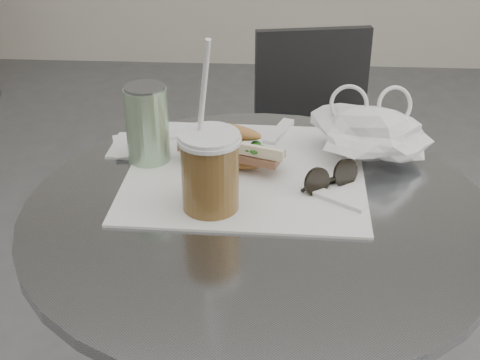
# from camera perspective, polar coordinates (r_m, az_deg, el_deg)

# --- Properties ---
(cafe_table) EXTENTS (0.76, 0.76, 0.74)m
(cafe_table) POSITION_cam_1_polar(r_m,az_deg,el_deg) (1.24, 1.40, -13.27)
(cafe_table) COLOR slate
(cafe_table) RESTS_ON ground
(chair_far) EXTENTS (0.41, 0.44, 0.78)m
(chair_far) POSITION_cam_1_polar(r_m,az_deg,el_deg) (1.91, 6.69, -1.02)
(chair_far) COLOR #2B2B2D
(chair_far) RESTS_ON ground
(sandwich_paper) EXTENTS (0.42, 0.40, 0.00)m
(sandwich_paper) POSITION_cam_1_polar(r_m,az_deg,el_deg) (1.17, 0.49, 0.73)
(sandwich_paper) COLOR white
(sandwich_paper) RESTS_ON cafe_table
(banh_mi) EXTENTS (0.24, 0.16, 0.08)m
(banh_mi) POSITION_cam_1_polar(r_m,az_deg,el_deg) (1.17, -0.78, 2.82)
(banh_mi) COLOR #B58244
(banh_mi) RESTS_ON sandwich_paper
(iced_coffee) EXTENTS (0.10, 0.10, 0.28)m
(iced_coffee) POSITION_cam_1_polar(r_m,az_deg,el_deg) (1.03, -2.58, 0.77)
(iced_coffee) COLOR brown
(iced_coffee) RESTS_ON cafe_table
(sunglasses) EXTENTS (0.10, 0.08, 0.05)m
(sunglasses) POSITION_cam_1_polar(r_m,az_deg,el_deg) (1.12, 7.72, 0.08)
(sunglasses) COLOR black
(sunglasses) RESTS_ON cafe_table
(plastic_bag) EXTENTS (0.20, 0.16, 0.10)m
(plastic_bag) POSITION_cam_1_polar(r_m,az_deg,el_deg) (1.22, 11.04, 3.74)
(plastic_bag) COLOR white
(plastic_bag) RESTS_ON cafe_table
(napkin_stack) EXTENTS (0.12, 0.12, 0.01)m
(napkin_stack) POSITION_cam_1_polar(r_m,az_deg,el_deg) (1.27, -8.54, 2.90)
(napkin_stack) COLOR white
(napkin_stack) RESTS_ON cafe_table
(drink_can) EXTENTS (0.08, 0.08, 0.14)m
(drink_can) POSITION_cam_1_polar(r_m,az_deg,el_deg) (1.19, -7.92, 4.68)
(drink_can) COLOR #579658
(drink_can) RESTS_ON cafe_table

